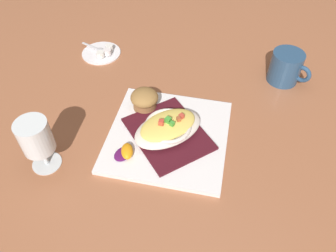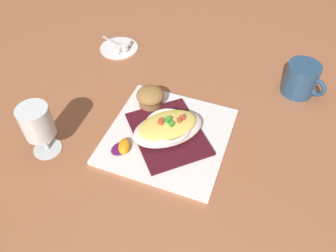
{
  "view_description": "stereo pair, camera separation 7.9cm",
  "coord_description": "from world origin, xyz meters",
  "px_view_note": "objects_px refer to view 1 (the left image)",
  "views": [
    {
      "loc": [
        0.11,
        -0.52,
        0.63
      ],
      "look_at": [
        0.0,
        0.0,
        0.04
      ],
      "focal_mm": 35.53,
      "sensor_mm": 36.0,
      "label": 1
    },
    {
      "loc": [
        0.19,
        -0.5,
        0.63
      ],
      "look_at": [
        0.0,
        0.0,
        0.04
      ],
      "focal_mm": 35.53,
      "sensor_mm": 36.0,
      "label": 2
    }
  ],
  "objects_px": {
    "coffee_mug": "(285,69)",
    "creamer_cup_0": "(100,54)",
    "spoon": "(99,50)",
    "creamer_cup_1": "(107,52)",
    "creamer_cup_2": "(109,48)",
    "gratin_dish": "(168,127)",
    "square_plate": "(168,136)",
    "creamer_saucer": "(101,52)",
    "muffin": "(145,99)",
    "orange_garnish": "(126,152)",
    "stemmed_glass": "(36,139)"
  },
  "relations": [
    {
      "from": "coffee_mug",
      "to": "creamer_cup_0",
      "type": "height_order",
      "value": "coffee_mug"
    },
    {
      "from": "gratin_dish",
      "to": "stemmed_glass",
      "type": "relative_size",
      "value": 1.48
    },
    {
      "from": "creamer_saucer",
      "to": "gratin_dish",
      "type": "bearing_deg",
      "value": -46.7
    },
    {
      "from": "square_plate",
      "to": "creamer_saucer",
      "type": "bearing_deg",
      "value": 133.3
    },
    {
      "from": "muffin",
      "to": "creamer_cup_1",
      "type": "relative_size",
      "value": 3.01
    },
    {
      "from": "orange_garnish",
      "to": "coffee_mug",
      "type": "height_order",
      "value": "coffee_mug"
    },
    {
      "from": "muffin",
      "to": "stemmed_glass",
      "type": "xyz_separation_m",
      "value": [
        -0.18,
        -0.22,
        0.05
      ]
    },
    {
      "from": "spoon",
      "to": "creamer_cup_1",
      "type": "xyz_separation_m",
      "value": [
        0.03,
        -0.01,
        0.0
      ]
    },
    {
      "from": "creamer_saucer",
      "to": "square_plate",
      "type": "bearing_deg",
      "value": -46.7
    },
    {
      "from": "square_plate",
      "to": "creamer_saucer",
      "type": "distance_m",
      "value": 0.41
    },
    {
      "from": "orange_garnish",
      "to": "spoon",
      "type": "bearing_deg",
      "value": 118.31
    },
    {
      "from": "orange_garnish",
      "to": "creamer_cup_2",
      "type": "bearing_deg",
      "value": 114.05
    },
    {
      "from": "orange_garnish",
      "to": "muffin",
      "type": "bearing_deg",
      "value": 88.83
    },
    {
      "from": "square_plate",
      "to": "orange_garnish",
      "type": "xyz_separation_m",
      "value": [
        -0.08,
        -0.08,
        0.01
      ]
    },
    {
      "from": "gratin_dish",
      "to": "square_plate",
      "type": "bearing_deg",
      "value": 145.96
    },
    {
      "from": "stemmed_glass",
      "to": "creamer_cup_1",
      "type": "xyz_separation_m",
      "value": [
        0.0,
        0.43,
        -0.07
      ]
    },
    {
      "from": "muffin",
      "to": "coffee_mug",
      "type": "xyz_separation_m",
      "value": [
        0.36,
        0.21,
        0.0
      ]
    },
    {
      "from": "spoon",
      "to": "creamer_cup_1",
      "type": "relative_size",
      "value": 3.86
    },
    {
      "from": "spoon",
      "to": "creamer_cup_2",
      "type": "xyz_separation_m",
      "value": [
        0.03,
        0.01,
        0.0
      ]
    },
    {
      "from": "square_plate",
      "to": "creamer_cup_0",
      "type": "distance_m",
      "value": 0.39
    },
    {
      "from": "orange_garnish",
      "to": "creamer_saucer",
      "type": "relative_size",
      "value": 0.49
    },
    {
      "from": "gratin_dish",
      "to": "creamer_cup_1",
      "type": "bearing_deg",
      "value": 131.49
    },
    {
      "from": "square_plate",
      "to": "spoon",
      "type": "height_order",
      "value": "spoon"
    },
    {
      "from": "coffee_mug",
      "to": "orange_garnish",
      "type": "bearing_deg",
      "value": -134.75
    },
    {
      "from": "coffee_mug",
      "to": "creamer_cup_2",
      "type": "height_order",
      "value": "coffee_mug"
    },
    {
      "from": "creamer_cup_0",
      "to": "creamer_cup_2",
      "type": "distance_m",
      "value": 0.04
    },
    {
      "from": "orange_garnish",
      "to": "spoon",
      "type": "distance_m",
      "value": 0.43
    },
    {
      "from": "square_plate",
      "to": "spoon",
      "type": "bearing_deg",
      "value": 133.71
    },
    {
      "from": "muffin",
      "to": "coffee_mug",
      "type": "distance_m",
      "value": 0.41
    },
    {
      "from": "coffee_mug",
      "to": "creamer_cup_1",
      "type": "height_order",
      "value": "coffee_mug"
    },
    {
      "from": "creamer_cup_1",
      "to": "creamer_cup_2",
      "type": "height_order",
      "value": "same"
    },
    {
      "from": "stemmed_glass",
      "to": "creamer_cup_0",
      "type": "xyz_separation_m",
      "value": [
        -0.02,
        0.41,
        -0.07
      ]
    },
    {
      "from": "gratin_dish",
      "to": "muffin",
      "type": "relative_size",
      "value": 2.78
    },
    {
      "from": "gratin_dish",
      "to": "creamer_cup_0",
      "type": "distance_m",
      "value": 0.39
    },
    {
      "from": "gratin_dish",
      "to": "coffee_mug",
      "type": "bearing_deg",
      "value": 45.54
    },
    {
      "from": "orange_garnish",
      "to": "coffee_mug",
      "type": "xyz_separation_m",
      "value": [
        0.36,
        0.37,
        0.02
      ]
    },
    {
      "from": "orange_garnish",
      "to": "creamer_cup_1",
      "type": "distance_m",
      "value": 0.41
    },
    {
      "from": "square_plate",
      "to": "gratin_dish",
      "type": "height_order",
      "value": "gratin_dish"
    },
    {
      "from": "creamer_cup_1",
      "to": "muffin",
      "type": "bearing_deg",
      "value": -49.85
    },
    {
      "from": "square_plate",
      "to": "coffee_mug",
      "type": "distance_m",
      "value": 0.4
    },
    {
      "from": "creamer_cup_2",
      "to": "creamer_cup_0",
      "type": "bearing_deg",
      "value": -110.45
    },
    {
      "from": "square_plate",
      "to": "coffee_mug",
      "type": "bearing_deg",
      "value": 45.53
    },
    {
      "from": "square_plate",
      "to": "creamer_cup_2",
      "type": "distance_m",
      "value": 0.41
    },
    {
      "from": "stemmed_glass",
      "to": "gratin_dish",
      "type": "bearing_deg",
      "value": 27.92
    },
    {
      "from": "muffin",
      "to": "creamer_cup_1",
      "type": "bearing_deg",
      "value": 130.15
    },
    {
      "from": "gratin_dish",
      "to": "spoon",
      "type": "bearing_deg",
      "value": 133.71
    },
    {
      "from": "gratin_dish",
      "to": "orange_garnish",
      "type": "xyz_separation_m",
      "value": [
        -0.08,
        -0.08,
        -0.02
      ]
    },
    {
      "from": "muffin",
      "to": "stemmed_glass",
      "type": "relative_size",
      "value": 0.53
    },
    {
      "from": "creamer_cup_1",
      "to": "creamer_cup_2",
      "type": "bearing_deg",
      "value": 95.33
    },
    {
      "from": "stemmed_glass",
      "to": "creamer_cup_1",
      "type": "relative_size",
      "value": 5.63
    }
  ]
}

